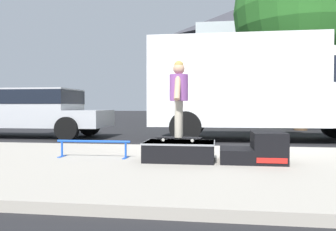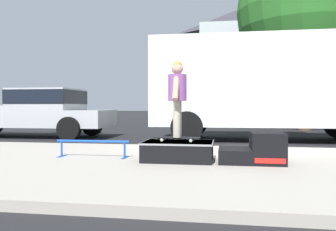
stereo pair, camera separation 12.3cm
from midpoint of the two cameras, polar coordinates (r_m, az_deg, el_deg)
ground_plane at (r=8.62m, az=9.81°, el=-5.39°), size 140.00×140.00×0.00m
sidewalk_slab at (r=5.64m, az=10.16°, el=-8.44°), size 50.00×5.00×0.12m
skate_box at (r=5.84m, az=2.29°, el=-5.75°), size 1.17×0.82×0.32m
kicker_ramp at (r=5.83m, az=15.04°, el=-5.50°), size 1.03×0.77×0.50m
grind_rail at (r=6.34m, az=-11.79°, el=-4.71°), size 1.35×0.28×0.31m
skateboard at (r=5.88m, az=2.16°, el=-3.71°), size 0.80×0.28×0.07m
skater_kid at (r=5.86m, az=2.17°, el=3.86°), size 0.32×0.67×1.30m
box_truck at (r=10.87m, az=16.72°, el=4.97°), size 6.91×2.63×3.05m
pickup_truck_silver at (r=12.44m, az=-21.26°, el=0.77°), size 5.70×2.09×1.61m
street_tree_main at (r=16.53m, az=23.16°, el=15.02°), size 6.37×5.79×7.99m
house_behind at (r=24.55m, az=16.62°, el=8.96°), size 9.54×8.23×8.40m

